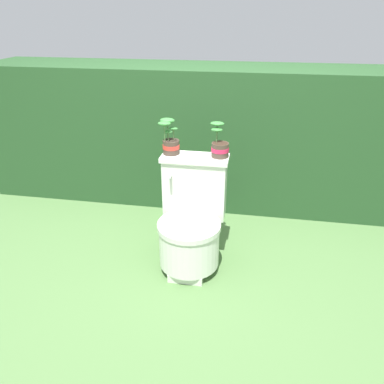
{
  "coord_description": "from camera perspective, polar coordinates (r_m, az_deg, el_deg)",
  "views": [
    {
      "loc": [
        0.44,
        -2.12,
        1.63
      ],
      "look_at": [
        0.06,
        0.06,
        0.54
      ],
      "focal_mm": 35.0,
      "sensor_mm": 36.0,
      "label": 1
    }
  ],
  "objects": [
    {
      "name": "potted_plant_left",
      "position": [
        2.51,
        -3.34,
        7.71
      ],
      "size": [
        0.14,
        0.13,
        0.23
      ],
      "color": "#47382D",
      "rests_on": "toilet"
    },
    {
      "name": "toilet",
      "position": [
        2.55,
        -0.12,
        -4.74
      ],
      "size": [
        0.45,
        0.53,
        0.75
      ],
      "color": "silver",
      "rests_on": "ground"
    },
    {
      "name": "ground_plane",
      "position": [
        2.71,
        -1.43,
        -10.81
      ],
      "size": [
        12.0,
        12.0,
        0.0
      ],
      "primitive_type": "plane",
      "color": "#4C703D"
    },
    {
      "name": "hedge_backdrop",
      "position": [
        3.43,
        2.15,
        8.67
      ],
      "size": [
        3.95,
        0.68,
        1.2
      ],
      "color": "#234723",
      "rests_on": "ground"
    },
    {
      "name": "potted_plant_midleft",
      "position": [
        2.46,
        4.24,
        6.93
      ],
      "size": [
        0.13,
        0.12,
        0.23
      ],
      "color": "#47382D",
      "rests_on": "toilet"
    }
  ]
}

